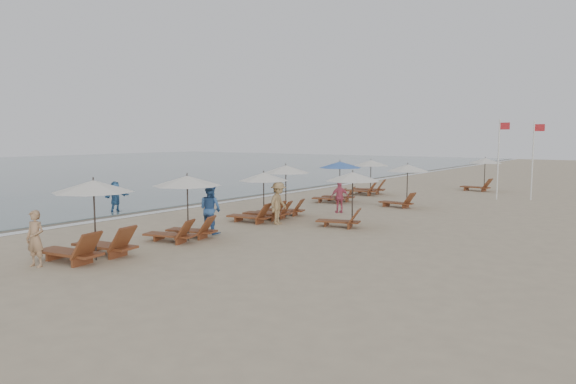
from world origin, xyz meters
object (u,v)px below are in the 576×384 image
Objects in this scene: inland_station_0 at (348,191)px; inland_station_1 at (403,179)px; beachgoer_mid_a at (210,209)px; lounger_station_4 at (337,180)px; beachgoer_near at (35,239)px; lounger_station_2 at (260,197)px; waterline_walker at (115,197)px; inland_station_2 at (481,170)px; lounger_station_1 at (184,205)px; lounger_station_3 at (283,189)px; lounger_station_0 at (89,222)px; flag_pole_near at (499,155)px; beachgoer_mid_b at (278,203)px; lounger_station_5 at (367,178)px; beachgoer_far_a at (340,197)px.

inland_station_0 and inland_station_1 have the same top height.
beachgoer_mid_a is at bearing -104.32° from inland_station_1.
lounger_station_4 is 1.65× the size of beachgoer_near.
waterline_walker is (-7.31, -2.00, -0.29)m from lounger_station_2.
inland_station_1 and inland_station_2 have the same top height.
lounger_station_1 is 8.27m from waterline_walker.
lounger_station_3 reaches higher than lounger_station_1.
lounger_station_0 is at bearing -87.88° from lounger_station_2.
beachgoer_mid_b is at bearing -109.94° from flag_pole_near.
inland_station_1 reaches higher than lounger_station_5.
lounger_station_2 is 7.73m from lounger_station_4.
inland_station_0 is at bearing 75.01° from beachgoer_far_a.
beachgoer_mid_b is (-2.08, -8.03, -0.59)m from inland_station_1.
beachgoer_near is 14.16m from beachgoer_far_a.
inland_station_2 is at bearing 65.68° from beachgoer_near.
beachgoer_far_a is (1.57, 4.18, -0.29)m from lounger_station_2.
lounger_station_3 is at bearing 91.72° from lounger_station_0.
lounger_station_3 is 0.52× the size of flag_pole_near.
inland_station_2 is 14.79m from beachgoer_far_a.
beachgoer_mid_a is (1.46, -15.63, -0.12)m from lounger_station_5.
lounger_station_2 is 19.18m from inland_station_2.
beachgoer_near is at bearing -98.43° from inland_station_2.
lounger_station_3 is 10.63m from lounger_station_5.
inland_station_0 is 0.55× the size of flag_pole_near.
inland_station_0 is 4.02m from beachgoer_far_a.
inland_station_0 is 11.52m from beachgoer_near.
lounger_station_3 is 0.95× the size of inland_station_0.
beachgoer_mid_a is 0.40× the size of flag_pole_near.
lounger_station_2 reaches higher than beachgoer_near.
waterline_walker is at bearing -165.29° from inland_station_0.
lounger_station_0 is 1.05× the size of inland_station_2.
lounger_station_4 is 3.89m from inland_station_1.
inland_station_2 is at bearing 51.04° from lounger_station_5.
lounger_station_3 is at bearing -67.40° from waterline_walker.
beachgoer_mid_a is (1.01, -11.08, -0.30)m from lounger_station_4.
lounger_station_4 is (-0.98, 16.15, 0.13)m from lounger_station_0.
inland_station_0 is 1.60× the size of beachgoer_near.
lounger_station_2 is at bearing -85.08° from lounger_station_4.
beachgoer_far_a is at bearing -98.62° from beachgoer_mid_a.
lounger_station_0 reaches higher than beachgoer_near.
beachgoer_near is at bearing -141.67° from waterline_walker.
beachgoer_near reaches higher than waterline_walker.
lounger_station_4 reaches higher than inland_station_1.
lounger_station_0 is at bearing -86.54° from lounger_station_4.
lounger_station_4 is at bearing 93.46° from lounger_station_0.
lounger_station_1 is 1.70× the size of beachgoer_far_a.
lounger_station_3 is at bearing -85.62° from beachgoer_mid_a.
lounger_station_1 reaches higher than lounger_station_2.
inland_station_0 is 17.81m from inland_station_2.
lounger_station_2 is (-0.31, 8.45, -0.06)m from lounger_station_0.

